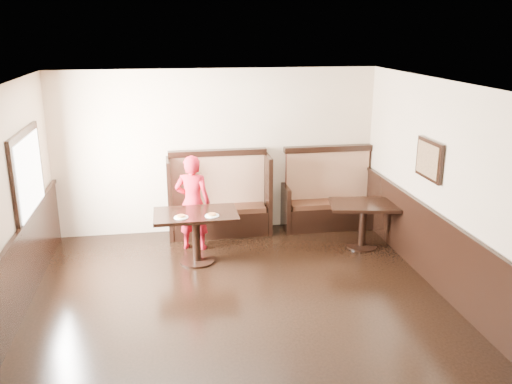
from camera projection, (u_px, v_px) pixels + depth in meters
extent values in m
plane|color=black|center=(248.00, 332.00, 6.38)|extent=(7.00, 7.00, 0.00)
plane|color=beige|center=(217.00, 152.00, 9.27)|extent=(5.50, 0.00, 5.50)
plane|color=beige|center=(477.00, 208.00, 6.40)|extent=(0.00, 7.00, 7.00)
plane|color=white|center=(247.00, 93.00, 5.56)|extent=(7.00, 7.00, 0.00)
cube|color=black|center=(466.00, 277.00, 6.66)|extent=(0.05, 6.90, 1.00)
cube|color=black|center=(28.00, 174.00, 7.29)|extent=(0.05, 1.50, 1.20)
cube|color=white|center=(30.00, 174.00, 7.30)|extent=(0.01, 1.30, 1.00)
cube|color=black|center=(429.00, 160.00, 7.44)|extent=(0.04, 0.70, 0.55)
cube|color=olive|center=(428.00, 160.00, 7.44)|extent=(0.01, 0.60, 0.45)
cube|color=black|center=(220.00, 222.00, 9.36)|extent=(1.60, 0.50, 0.42)
cube|color=#3A1E12|center=(220.00, 209.00, 9.28)|extent=(1.54, 0.46, 0.09)
cube|color=#4A0E12|center=(218.00, 181.00, 9.35)|extent=(1.60, 0.12, 0.92)
cube|color=black|center=(218.00, 153.00, 9.21)|extent=(1.68, 0.16, 0.10)
cube|color=black|center=(170.00, 197.00, 9.18)|extent=(0.07, 0.72, 1.36)
cube|color=black|center=(267.00, 193.00, 9.45)|extent=(0.07, 0.72, 1.36)
cube|color=black|center=(329.00, 216.00, 9.66)|extent=(1.50, 0.50, 0.42)
cube|color=#3A1E12|center=(329.00, 203.00, 9.59)|extent=(1.44, 0.46, 0.09)
cube|color=#4A0E12|center=(327.00, 176.00, 9.66)|extent=(1.50, 0.12, 0.92)
cube|color=black|center=(328.00, 149.00, 9.51)|extent=(1.58, 0.16, 0.10)
cube|color=black|center=(285.00, 207.00, 9.58)|extent=(0.07, 0.72, 0.80)
cube|color=black|center=(370.00, 202.00, 9.83)|extent=(0.07, 0.72, 0.80)
cube|color=black|center=(196.00, 214.00, 8.08)|extent=(1.24, 0.78, 0.05)
cylinder|color=black|center=(196.00, 239.00, 8.19)|extent=(0.12, 0.12, 0.72)
cylinder|color=black|center=(197.00, 261.00, 8.30)|extent=(0.54, 0.54, 0.03)
cube|color=black|center=(364.00, 205.00, 8.66)|extent=(1.18, 0.89, 0.05)
cylinder|color=black|center=(363.00, 227.00, 8.77)|extent=(0.12, 0.12, 0.68)
cylinder|color=black|center=(361.00, 246.00, 8.87)|extent=(0.51, 0.51, 0.03)
imported|color=#B51323|center=(193.00, 203.00, 8.59)|extent=(0.64, 0.51, 1.55)
cylinder|color=white|center=(181.00, 217.00, 7.87)|extent=(0.21, 0.21, 0.01)
cylinder|color=tan|center=(181.00, 216.00, 7.86)|extent=(0.13, 0.13, 0.02)
cylinder|color=#EABA54|center=(181.00, 215.00, 7.86)|extent=(0.11, 0.11, 0.01)
cylinder|color=white|center=(212.00, 216.00, 7.94)|extent=(0.21, 0.21, 0.01)
cylinder|color=tan|center=(212.00, 215.00, 7.93)|extent=(0.13, 0.13, 0.02)
cylinder|color=#EABA54|center=(212.00, 214.00, 7.93)|extent=(0.11, 0.11, 0.01)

